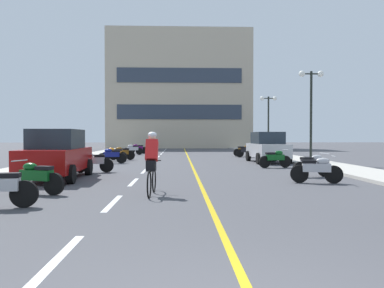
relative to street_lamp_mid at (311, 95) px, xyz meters
The scene contains 34 objects.
ground_plane 8.56m from the street_lamp_mid, 162.40° to the left, with size 140.00×140.00×0.00m, color #47474C.
curb_left 15.87m from the street_lamp_mid, 159.86° to the left, with size 2.40×72.00×0.12m, color #B7B2A8.
curb_right 6.57m from the street_lamp_mid, 90.47° to the left, with size 2.40×72.00×0.12m, color #B7B2A8.
lane_dash_0 19.49m from the street_lamp_mid, 118.96° to the right, with size 0.14×2.20×0.01m, color silver.
lane_dash_1 16.20m from the street_lamp_mid, 126.04° to the right, with size 0.14×2.20×0.01m, color silver.
lane_dash_2 13.29m from the street_lamp_mid, 136.72° to the right, with size 0.14×2.20×0.01m, color silver.
lane_dash_3 11.10m from the street_lamp_mid, 153.03° to the right, with size 0.14×2.20×0.01m, color silver.
lane_dash_4 10.07m from the street_lamp_mid, behind, with size 0.14×2.20×0.01m, color silver.
lane_dash_5 10.58m from the street_lamp_mid, 160.37° to the left, with size 0.14×2.20×0.01m, color silver.
lane_dash_6 12.42m from the street_lamp_mid, 141.71° to the left, with size 0.14×2.20×0.01m, color silver.
lane_dash_7 15.12m from the street_lamp_mid, 129.29° to the left, with size 0.14×2.20×0.01m, color silver.
lane_dash_8 18.30m from the street_lamp_mid, 121.14° to the left, with size 0.14×2.20×0.01m, color silver.
lane_dash_9 21.76m from the street_lamp_mid, 115.59° to the left, with size 0.14×2.20×0.01m, color silver.
lane_dash_10 25.37m from the street_lamp_mid, 111.64° to the left, with size 0.14×2.20×0.01m, color silver.
lane_dash_11 29.09m from the street_lamp_mid, 108.71° to the left, with size 0.14×2.20×0.01m, color silver.
centre_line_yellow 9.62m from the street_lamp_mid, 142.86° to the left, with size 0.12×66.00×0.01m, color gold.
office_building 30.55m from the street_lamp_mid, 104.49° to the left, with size 18.93×6.21×15.56m.
street_lamp_mid is the anchor object (origin of this frame).
street_lamp_far 10.16m from the street_lamp_mid, 90.24° to the left, with size 1.46×0.36×4.86m.
parked_car_near 14.70m from the street_lamp_mid, 147.59° to the right, with size 2.03×4.25×1.82m.
parked_car_mid 3.92m from the street_lamp_mid, 164.68° to the left, with size 2.01×4.24×1.82m.
motorcycle_2 16.52m from the street_lamp_mid, 135.65° to the right, with size 1.64×0.78×0.92m.
motorcycle_3 10.31m from the street_lamp_mid, 108.56° to the right, with size 1.69×0.64×0.92m.
motorcycle_4 8.50m from the street_lamp_mid, 109.20° to the right, with size 1.67×0.70×0.92m.
motorcycle_5 13.01m from the street_lamp_mid, 155.19° to the right, with size 1.70×0.60×0.92m.
motorcycle_6 5.51m from the street_lamp_mid, 132.86° to the right, with size 1.69×0.62×0.92m.
motorcycle_7 12.07m from the street_lamp_mid, behind, with size 1.70×0.60×0.92m.
motorcycle_8 12.35m from the street_lamp_mid, behind, with size 1.67×0.68×0.92m.
motorcycle_9 12.41m from the street_lamp_mid, 164.04° to the left, with size 1.70×0.60×0.92m.
motorcycle_10 7.35m from the street_lamp_mid, 113.86° to the left, with size 1.67×0.69×0.92m.
motorcycle_11 8.64m from the street_lamp_mid, 109.12° to the left, with size 1.70×0.60×0.92m.
motorcycle_12 15.79m from the street_lamp_mid, 138.77° to the left, with size 1.67×0.71×0.92m.
motorcycle_13 17.06m from the street_lamp_mid, 133.00° to the left, with size 1.70×0.60×0.92m.
cyclist_rider 14.55m from the street_lamp_mid, 126.29° to the right, with size 0.42×1.77×1.71m.
Camera 1 is at (-0.45, -2.78, 1.57)m, focal length 34.98 mm.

